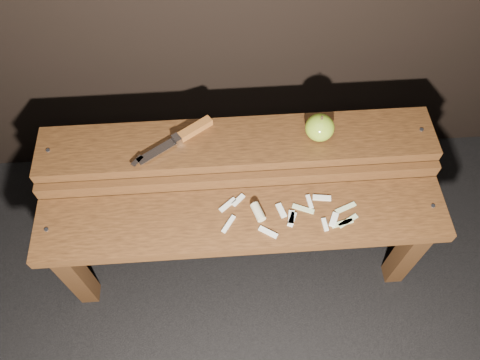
{
  "coord_description": "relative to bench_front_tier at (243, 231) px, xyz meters",
  "views": [
    {
      "loc": [
        -0.05,
        -0.67,
        1.62
      ],
      "look_at": [
        0.0,
        0.06,
        0.45
      ],
      "focal_mm": 35.0,
      "sensor_mm": 36.0,
      "label": 1
    }
  ],
  "objects": [
    {
      "name": "apple_scraps",
      "position": [
        0.11,
        0.01,
        0.07
      ],
      "size": [
        0.4,
        0.15,
        0.03
      ],
      "color": "beige",
      "rests_on": "bench_front_tier"
    },
    {
      "name": "knife",
      "position": [
        -0.15,
        0.25,
        0.16
      ],
      "size": [
        0.24,
        0.17,
        0.02
      ],
      "color": "#935120",
      "rests_on": "bench_rear_tier"
    },
    {
      "name": "ground",
      "position": [
        0.0,
        0.06,
        -0.35
      ],
      "size": [
        60.0,
        60.0,
        0.0
      ],
      "primitive_type": "plane",
      "color": "black"
    },
    {
      "name": "bench_front_tier",
      "position": [
        0.0,
        0.0,
        0.0
      ],
      "size": [
        1.2,
        0.2,
        0.42
      ],
      "color": "#381F0E",
      "rests_on": "ground"
    },
    {
      "name": "apple",
      "position": [
        0.24,
        0.23,
        0.19
      ],
      "size": [
        0.09,
        0.09,
        0.09
      ],
      "color": "olive",
      "rests_on": "bench_rear_tier"
    },
    {
      "name": "bench_rear_tier",
      "position": [
        0.0,
        0.23,
        0.06
      ],
      "size": [
        1.2,
        0.21,
        0.5
      ],
      "color": "#381F0E",
      "rests_on": "ground"
    }
  ]
}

